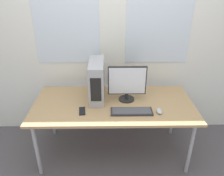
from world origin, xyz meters
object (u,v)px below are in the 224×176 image
Objects in this scene: pc_tower at (97,80)px; keyboard at (132,111)px; cell_phone at (82,111)px; monitor_main at (127,83)px; mouse at (159,111)px.

keyboard is at bearing -41.35° from pc_tower.
keyboard is 2.76× the size of cell_phone.
pc_tower is 1.14× the size of monitor_main.
cell_phone is (-0.49, -0.24, -0.21)m from monitor_main.
pc_tower is 3.07× the size of cell_phone.
cell_phone is (-0.81, 0.03, -0.01)m from mouse.
cell_phone is (-0.15, -0.30, -0.22)m from pc_tower.
pc_tower reaches higher than cell_phone.
pc_tower is at bearing 153.14° from mouse.
pc_tower reaches higher than keyboard.
pc_tower is 0.77m from mouse.
pc_tower reaches higher than mouse.
pc_tower is 1.11× the size of keyboard.
pc_tower is at bearing 170.12° from monitor_main.
keyboard is at bearing -9.45° from cell_phone.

